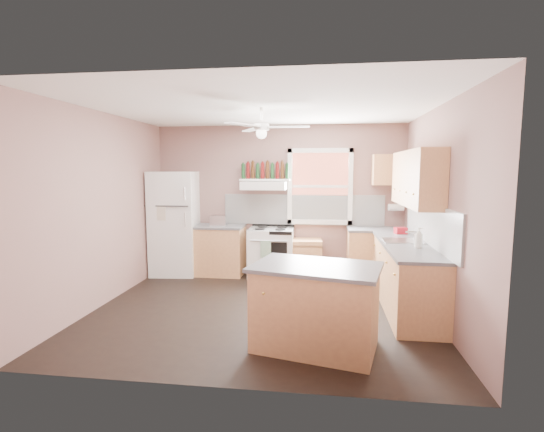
# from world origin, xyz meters

# --- Properties ---
(floor) EXTENTS (4.50, 4.50, 0.00)m
(floor) POSITION_xyz_m (0.00, 0.00, 0.00)
(floor) COLOR black
(floor) RESTS_ON ground
(ceiling) EXTENTS (4.50, 4.50, 0.00)m
(ceiling) POSITION_xyz_m (0.00, 0.00, 2.70)
(ceiling) COLOR white
(ceiling) RESTS_ON ground
(wall_back) EXTENTS (4.50, 0.05, 2.70)m
(wall_back) POSITION_xyz_m (0.00, 2.02, 1.35)
(wall_back) COLOR #815E58
(wall_back) RESTS_ON ground
(wall_right) EXTENTS (0.05, 4.00, 2.70)m
(wall_right) POSITION_xyz_m (2.27, 0.00, 1.35)
(wall_right) COLOR #815E58
(wall_right) RESTS_ON ground
(wall_left) EXTENTS (0.05, 4.00, 2.70)m
(wall_left) POSITION_xyz_m (-2.27, 0.00, 1.35)
(wall_left) COLOR #815E58
(wall_left) RESTS_ON ground
(backsplash_back) EXTENTS (2.90, 0.03, 0.55)m
(backsplash_back) POSITION_xyz_m (0.45, 1.99, 1.18)
(backsplash_back) COLOR white
(backsplash_back) RESTS_ON wall_back
(backsplash_right) EXTENTS (0.03, 2.60, 0.55)m
(backsplash_right) POSITION_xyz_m (2.23, 0.30, 1.18)
(backsplash_right) COLOR white
(backsplash_right) RESTS_ON wall_right
(window_view) EXTENTS (1.00, 0.02, 1.20)m
(window_view) POSITION_xyz_m (0.75, 1.98, 1.60)
(window_view) COLOR brown
(window_view) RESTS_ON wall_back
(window_frame) EXTENTS (1.16, 0.07, 1.36)m
(window_frame) POSITION_xyz_m (0.75, 1.96, 1.60)
(window_frame) COLOR white
(window_frame) RESTS_ON wall_back
(refrigerator) EXTENTS (0.86, 0.84, 1.86)m
(refrigerator) POSITION_xyz_m (-1.86, 1.66, 0.93)
(refrigerator) COLOR white
(refrigerator) RESTS_ON floor
(base_cabinet_left) EXTENTS (0.90, 0.60, 0.86)m
(base_cabinet_left) POSITION_xyz_m (-1.06, 1.70, 0.43)
(base_cabinet_left) COLOR #B07449
(base_cabinet_left) RESTS_ON floor
(counter_left) EXTENTS (0.92, 0.62, 0.04)m
(counter_left) POSITION_xyz_m (-1.06, 1.70, 0.88)
(counter_left) COLOR #4E4E51
(counter_left) RESTS_ON base_cabinet_left
(toaster) EXTENTS (0.30, 0.20, 0.18)m
(toaster) POSITION_xyz_m (-1.05, 1.64, 0.99)
(toaster) COLOR silver
(toaster) RESTS_ON counter_left
(stove) EXTENTS (0.80, 0.66, 0.86)m
(stove) POSITION_xyz_m (-0.10, 1.70, 0.43)
(stove) COLOR white
(stove) RESTS_ON floor
(range_hood) EXTENTS (0.78, 0.50, 0.14)m
(range_hood) POSITION_xyz_m (-0.23, 1.75, 1.62)
(range_hood) COLOR white
(range_hood) RESTS_ON wall_back
(bottle_shelf) EXTENTS (0.90, 0.26, 0.03)m
(bottle_shelf) POSITION_xyz_m (-0.23, 1.87, 1.72)
(bottle_shelf) COLOR white
(bottle_shelf) RESTS_ON range_hood
(cart) EXTENTS (0.70, 0.49, 0.67)m
(cart) POSITION_xyz_m (0.46, 1.75, 0.33)
(cart) COLOR #B07449
(cart) RESTS_ON floor
(base_cabinet_corner) EXTENTS (1.00, 0.60, 0.86)m
(base_cabinet_corner) POSITION_xyz_m (1.75, 1.70, 0.43)
(base_cabinet_corner) COLOR #B07449
(base_cabinet_corner) RESTS_ON floor
(base_cabinet_right) EXTENTS (0.60, 2.20, 0.86)m
(base_cabinet_right) POSITION_xyz_m (1.95, 0.30, 0.43)
(base_cabinet_right) COLOR #B07449
(base_cabinet_right) RESTS_ON floor
(counter_corner) EXTENTS (1.02, 0.62, 0.04)m
(counter_corner) POSITION_xyz_m (1.75, 1.70, 0.88)
(counter_corner) COLOR #4E4E51
(counter_corner) RESTS_ON base_cabinet_corner
(counter_right) EXTENTS (0.62, 2.22, 0.04)m
(counter_right) POSITION_xyz_m (1.94, 0.30, 0.88)
(counter_right) COLOR #4E4E51
(counter_right) RESTS_ON base_cabinet_right
(sink) EXTENTS (0.55, 0.45, 0.03)m
(sink) POSITION_xyz_m (1.94, 0.50, 0.90)
(sink) COLOR silver
(sink) RESTS_ON counter_right
(faucet) EXTENTS (0.03, 0.03, 0.14)m
(faucet) POSITION_xyz_m (2.10, 0.50, 0.97)
(faucet) COLOR silver
(faucet) RESTS_ON sink
(upper_cabinet_right) EXTENTS (0.33, 1.80, 0.76)m
(upper_cabinet_right) POSITION_xyz_m (2.08, 0.50, 1.78)
(upper_cabinet_right) COLOR #B07449
(upper_cabinet_right) RESTS_ON wall_right
(upper_cabinet_corner) EXTENTS (0.60, 0.33, 0.52)m
(upper_cabinet_corner) POSITION_xyz_m (1.95, 1.83, 1.90)
(upper_cabinet_corner) COLOR #B07449
(upper_cabinet_corner) RESTS_ON wall_back
(paper_towel) EXTENTS (0.26, 0.12, 0.12)m
(paper_towel) POSITION_xyz_m (2.07, 1.86, 1.25)
(paper_towel) COLOR white
(paper_towel) RESTS_ON wall_back
(island) EXTENTS (1.38, 1.04, 0.86)m
(island) POSITION_xyz_m (0.75, -1.09, 0.43)
(island) COLOR #B07449
(island) RESTS_ON floor
(island_top) EXTENTS (1.47, 1.13, 0.04)m
(island_top) POSITION_xyz_m (0.75, -1.09, 0.88)
(island_top) COLOR #4E4E51
(island_top) RESTS_ON island
(ceiling_fan_hub) EXTENTS (0.20, 0.20, 0.08)m
(ceiling_fan_hub) POSITION_xyz_m (0.00, 0.00, 2.45)
(ceiling_fan_hub) COLOR white
(ceiling_fan_hub) RESTS_ON ceiling
(soap_bottle) EXTENTS (0.14, 0.14, 0.27)m
(soap_bottle) POSITION_xyz_m (2.03, -0.02, 1.03)
(soap_bottle) COLOR silver
(soap_bottle) RESTS_ON counter_right
(red_caddy) EXTENTS (0.21, 0.17, 0.10)m
(red_caddy) POSITION_xyz_m (2.03, 1.15, 0.95)
(red_caddy) COLOR #A30E19
(red_caddy) RESTS_ON counter_right
(wine_bottles) EXTENTS (0.86, 0.06, 0.31)m
(wine_bottles) POSITION_xyz_m (-0.23, 1.87, 1.88)
(wine_bottles) COLOR #143819
(wine_bottles) RESTS_ON bottle_shelf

